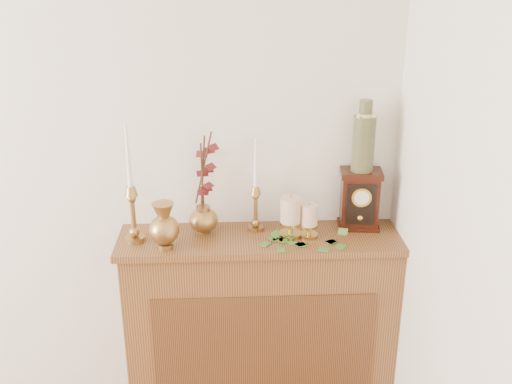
{
  "coord_description": "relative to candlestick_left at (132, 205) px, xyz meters",
  "views": [
    {
      "loc": [
        1.26,
        -0.23,
        2.07
      ],
      "look_at": [
        1.37,
        2.05,
        1.15
      ],
      "focal_mm": 42.0,
      "sensor_mm": 36.0,
      "label": 1
    }
  ],
  "objects": [
    {
      "name": "console_shelf",
      "position": [
        0.54,
        0.02,
        -0.66
      ],
      "size": [
        1.24,
        0.34,
        0.93
      ],
      "color": "brown",
      "rests_on": "ground"
    },
    {
      "name": "candlestick_left",
      "position": [
        0.0,
        0.0,
        0.0
      ],
      "size": [
        0.08,
        0.08,
        0.51
      ],
      "rotation": [
        0.0,
        0.0,
        0.42
      ],
      "color": "#A37B41",
      "rests_on": "console_shelf"
    },
    {
      "name": "candlestick_center",
      "position": [
        0.52,
        0.08,
        -0.03
      ],
      "size": [
        0.07,
        0.07,
        0.42
      ],
      "rotation": [
        0.0,
        0.0,
        -0.16
      ],
      "color": "#A37B41",
      "rests_on": "console_shelf"
    },
    {
      "name": "bud_vase",
      "position": [
        0.13,
        -0.08,
        -0.07
      ],
      "size": [
        0.13,
        0.13,
        0.2
      ],
      "rotation": [
        0.0,
        0.0,
        -0.11
      ],
      "color": "#A37B41",
      "rests_on": "console_shelf"
    },
    {
      "name": "ginger_jar",
      "position": [
        0.3,
        0.1,
        0.04
      ],
      "size": [
        0.19,
        0.2,
        0.47
      ],
      "rotation": [
        0.0,
        0.0,
        0.36
      ],
      "color": "#A37B41",
      "rests_on": "console_shelf"
    },
    {
      "name": "pillar_candle_left",
      "position": [
        0.66,
        0.01,
        -0.07
      ],
      "size": [
        0.1,
        0.1,
        0.19
      ],
      "rotation": [
        0.0,
        0.0,
        -0.34
      ],
      "color": "#BE9542",
      "rests_on": "console_shelf"
    },
    {
      "name": "pillar_candle_right",
      "position": [
        0.74,
        0.01,
        -0.08
      ],
      "size": [
        0.08,
        0.08,
        0.16
      ],
      "rotation": [
        0.0,
        0.0,
        -0.15
      ],
      "color": "#BE9542",
      "rests_on": "console_shelf"
    },
    {
      "name": "ivy_garland",
      "position": [
        0.74,
        -0.05,
        -0.16
      ],
      "size": [
        0.36,
        0.15,
        0.07
      ],
      "rotation": [
        0.0,
        0.0,
        -0.09
      ],
      "color": "#3B6B28",
      "rests_on": "console_shelf"
    },
    {
      "name": "mantel_clock",
      "position": [
        0.97,
        0.09,
        -0.04
      ],
      "size": [
        0.19,
        0.14,
        0.27
      ],
      "rotation": [
        0.0,
        0.0,
        -0.1
      ],
      "color": "#38160B",
      "rests_on": "console_shelf"
    },
    {
      "name": "ceramic_vase",
      "position": [
        0.97,
        0.1,
        0.24
      ],
      "size": [
        0.1,
        0.1,
        0.31
      ],
      "rotation": [
        0.0,
        0.0,
        -0.1
      ],
      "color": "#183127",
      "rests_on": "mantel_clock"
    }
  ]
}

